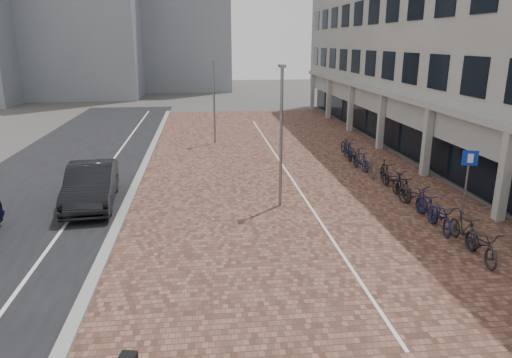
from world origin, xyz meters
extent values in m
plane|color=#474442|center=(0.00, 0.00, 0.00)|extent=(140.00, 140.00, 0.00)
cube|color=brown|center=(2.00, 12.00, 0.01)|extent=(14.50, 42.00, 0.04)
cube|color=black|center=(-9.00, 12.00, 0.01)|extent=(8.00, 50.00, 0.03)
cube|color=gray|center=(-5.10, 12.00, 0.07)|extent=(0.35, 42.00, 0.14)
cube|color=white|center=(-7.00, 12.00, 0.02)|extent=(0.12, 44.00, 0.00)
cube|color=white|center=(2.20, 12.00, 0.04)|extent=(0.10, 30.00, 0.00)
cube|color=#AAAAA5|center=(13.00, 16.00, 8.50)|extent=(8.00, 40.00, 13.00)
cube|color=black|center=(9.60, 16.00, 1.70)|extent=(0.15, 38.00, 3.20)
cube|color=#AAAAA5|center=(9.40, 16.00, 3.45)|extent=(1.60, 38.00, 0.30)
cube|color=#AAAAA5|center=(8.80, 4.00, 1.70)|extent=(0.35, 0.35, 3.40)
cube|color=#AAAAA5|center=(8.80, 10.00, 1.70)|extent=(0.35, 0.35, 3.40)
cube|color=#AAAAA5|center=(8.80, 16.00, 1.70)|extent=(0.35, 0.35, 3.40)
cube|color=#AAAAA5|center=(8.80, 22.00, 1.70)|extent=(0.35, 0.35, 3.40)
cube|color=#AAAAA5|center=(8.80, 28.00, 1.70)|extent=(0.35, 0.35, 3.40)
cube|color=#AAAAA5|center=(8.80, 34.00, 1.70)|extent=(0.35, 0.35, 3.40)
imported|color=black|center=(-6.50, 7.50, 0.83)|extent=(2.22, 5.18, 1.66)
cylinder|color=slate|center=(7.50, 4.20, 1.21)|extent=(0.07, 0.07, 2.42)
cube|color=#0E2CB7|center=(7.50, 4.17, 2.36)|extent=(0.54, 0.16, 0.55)
cylinder|color=gray|center=(1.03, 6.44, 2.75)|extent=(0.12, 0.12, 5.50)
cylinder|color=slate|center=(-1.20, 18.73, 2.62)|extent=(0.12, 0.12, 5.24)
imported|color=black|center=(6.25, 1.00, 0.52)|extent=(0.87, 2.03, 1.04)
imported|color=black|center=(6.36, 2.15, 0.53)|extent=(0.51, 1.75, 1.05)
imported|color=#131536|center=(6.19, 3.30, 0.52)|extent=(1.00, 2.06, 1.04)
imported|color=#15183B|center=(6.16, 4.45, 0.53)|extent=(0.57, 1.77, 1.05)
imported|color=black|center=(6.21, 5.60, 0.52)|extent=(0.99, 2.06, 1.04)
imported|color=black|center=(6.24, 6.75, 0.53)|extent=(0.56, 1.77, 1.05)
imported|color=black|center=(6.35, 7.90, 0.52)|extent=(0.90, 2.03, 1.04)
imported|color=black|center=(6.40, 9.05, 0.53)|extent=(0.79, 1.81, 1.05)
imported|color=#504E4A|center=(6.13, 10.20, 0.52)|extent=(0.94, 2.04, 1.04)
imported|color=#151D3A|center=(6.01, 11.35, 0.53)|extent=(0.70, 1.79, 1.05)
imported|color=black|center=(6.03, 12.50, 0.52)|extent=(0.84, 2.02, 1.04)
imported|color=#121934|center=(6.03, 13.65, 0.53)|extent=(0.65, 1.79, 1.05)
imported|color=black|center=(6.36, 14.80, 0.52)|extent=(0.73, 1.99, 1.04)
camera|label=1|loc=(-1.97, -10.99, 6.37)|focal=32.68mm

